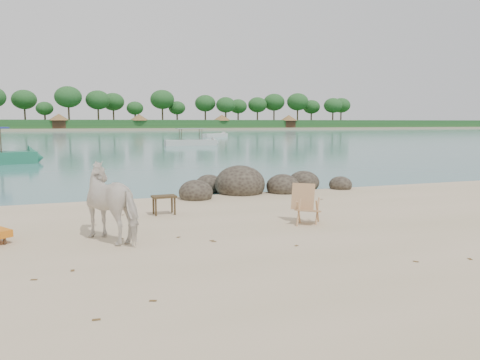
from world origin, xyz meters
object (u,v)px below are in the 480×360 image
Objects in this scene: boulders at (253,186)px; cow at (115,203)px; side_table at (164,206)px; deck_chair at (308,206)px.

cow reaches higher than boulders.
cow is 3.03× the size of side_table.
side_table is at bearing -153.32° from cow.
deck_chair reaches higher than side_table.
deck_chair is at bearing -39.93° from side_table.
deck_chair is (2.96, -2.22, 0.21)m from side_table.
side_table is (-3.56, -2.96, 0.01)m from boulders.
cow is (-4.94, -5.18, 0.54)m from boulders.
boulders is 10.48× the size of side_table.
cow is at bearing -124.76° from side_table.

